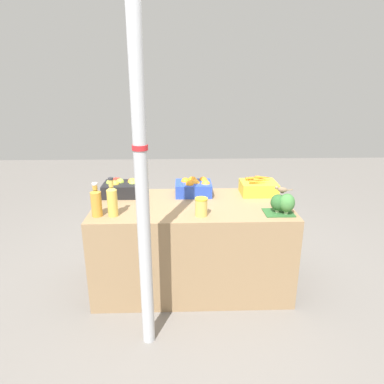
% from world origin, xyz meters
% --- Properties ---
extents(ground_plane, '(10.00, 10.00, 0.00)m').
position_xyz_m(ground_plane, '(0.00, 0.00, 0.00)').
color(ground_plane, slate).
extents(market_table, '(1.59, 0.81, 0.75)m').
position_xyz_m(market_table, '(0.00, 0.00, 0.37)').
color(market_table, '#937551').
rests_on(market_table, ground_plane).
extents(support_pole, '(0.09, 0.09, 2.69)m').
position_xyz_m(support_pole, '(-0.32, -0.69, 1.35)').
color(support_pole, '#B7BABF').
rests_on(support_pole, ground_plane).
extents(apple_crate, '(0.31, 0.26, 0.15)m').
position_xyz_m(apple_crate, '(-0.61, 0.24, 0.82)').
color(apple_crate, black).
rests_on(apple_crate, market_table).
extents(orange_crate, '(0.31, 0.26, 0.15)m').
position_xyz_m(orange_crate, '(0.03, 0.24, 0.82)').
color(orange_crate, '#2847B7').
rests_on(orange_crate, market_table).
extents(carrot_crate, '(0.31, 0.26, 0.15)m').
position_xyz_m(carrot_crate, '(0.60, 0.23, 0.81)').
color(carrot_crate, gold).
rests_on(carrot_crate, market_table).
extents(broccoli_pile, '(0.22, 0.18, 0.17)m').
position_xyz_m(broccoli_pile, '(0.68, -0.25, 0.84)').
color(broccoli_pile, '#2D602D').
rests_on(broccoli_pile, market_table).
extents(juice_bottle_amber, '(0.08, 0.08, 0.26)m').
position_xyz_m(juice_bottle_amber, '(-0.72, -0.25, 0.86)').
color(juice_bottle_amber, gold).
rests_on(juice_bottle_amber, market_table).
extents(juice_bottle_golden, '(0.08, 0.08, 0.30)m').
position_xyz_m(juice_bottle_golden, '(-0.60, -0.25, 0.87)').
color(juice_bottle_golden, gold).
rests_on(juice_bottle_golden, market_table).
extents(pickle_jar, '(0.10, 0.10, 0.14)m').
position_xyz_m(pickle_jar, '(0.06, -0.26, 0.82)').
color(pickle_jar, '#DBBC56').
rests_on(pickle_jar, market_table).
extents(sparrow_bird, '(0.13, 0.06, 0.05)m').
position_xyz_m(sparrow_bird, '(0.66, -0.24, 0.94)').
color(sparrow_bird, '#4C3D2D').
rests_on(sparrow_bird, broccoli_pile).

